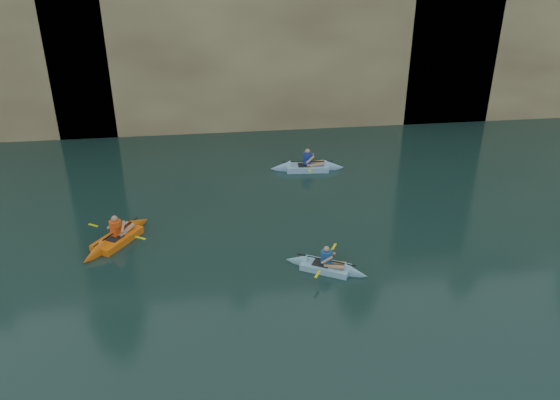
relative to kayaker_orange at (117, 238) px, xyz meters
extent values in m
cube|color=tan|center=(5.56, 20.00, 5.84)|extent=(70.00, 16.00, 12.00)
cube|color=tan|center=(7.56, 12.60, 5.54)|extent=(24.00, 2.40, 11.40)
cube|color=black|center=(1.56, 11.95, 1.44)|extent=(3.50, 1.00, 3.20)
cube|color=black|center=(15.56, 11.95, 2.09)|extent=(5.00, 1.00, 4.50)
cube|color=orange|center=(0.00, 0.00, -0.02)|extent=(2.13, 2.65, 0.29)
cone|color=orange|center=(0.68, 1.04, -0.02)|extent=(1.17, 1.21, 0.79)
cone|color=orange|center=(-0.68, -1.04, -0.02)|extent=(1.17, 1.21, 0.79)
cube|color=black|center=(-0.08, -0.12, 0.10)|extent=(0.71, 0.73, 0.04)
cube|color=#E24913|center=(0.00, 0.00, 0.40)|extent=(0.39, 0.43, 0.53)
sphere|color=tan|center=(0.00, 0.00, 0.78)|extent=(0.22, 0.22, 0.22)
cylinder|color=black|center=(0.00, 0.00, 0.27)|extent=(1.30, 1.96, 0.04)
cube|color=yellow|center=(-0.89, 0.58, 0.27)|extent=(0.40, 0.30, 0.02)
cube|color=yellow|center=(0.89, -0.58, 0.27)|extent=(0.40, 0.30, 0.02)
cube|color=#7DB6D1|center=(6.98, -2.76, -0.04)|extent=(2.23, 1.67, 0.25)
cone|color=#7DB6D1|center=(7.87, -3.26, -0.04)|extent=(0.99, 0.96, 0.67)
cone|color=#7DB6D1|center=(6.09, -2.26, -0.04)|extent=(0.99, 0.96, 0.67)
cube|color=black|center=(6.85, -2.69, 0.06)|extent=(0.68, 0.63, 0.04)
cube|color=#1A4790|center=(6.98, -2.76, 0.31)|extent=(0.36, 0.32, 0.45)
sphere|color=tan|center=(6.98, -2.76, 0.64)|extent=(0.19, 0.19, 0.19)
cylinder|color=black|center=(6.98, -2.76, 0.23)|extent=(1.74, 1.00, 0.04)
cube|color=yellow|center=(7.41, -1.98, 0.23)|extent=(0.28, 0.41, 0.02)
cube|color=yellow|center=(6.54, -3.54, 0.23)|extent=(0.28, 0.41, 0.02)
cube|color=#89B9E6|center=(7.87, 5.55, -0.02)|extent=(2.71, 1.04, 0.29)
cone|color=#89B9E6|center=(9.11, 5.45, -0.02)|extent=(1.00, 0.86, 0.79)
cone|color=#89B9E6|center=(6.63, 5.65, -0.02)|extent=(1.00, 0.86, 0.79)
cube|color=black|center=(7.72, 5.56, 0.10)|extent=(0.59, 0.54, 0.04)
cube|color=navy|center=(7.87, 5.55, 0.41)|extent=(0.38, 0.26, 0.53)
sphere|color=tan|center=(7.87, 5.55, 0.79)|extent=(0.22, 0.22, 0.22)
cylinder|color=black|center=(7.87, 5.55, 0.27)|extent=(2.33, 0.23, 0.04)
cube|color=yellow|center=(7.96, 6.61, 0.27)|extent=(0.11, 0.43, 0.02)
cube|color=yellow|center=(7.78, 4.48, 0.27)|extent=(0.11, 0.43, 0.02)
camera|label=1|loc=(3.48, -17.44, 9.74)|focal=35.00mm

